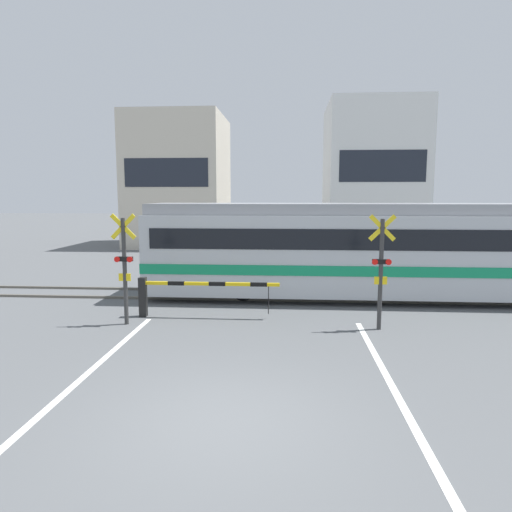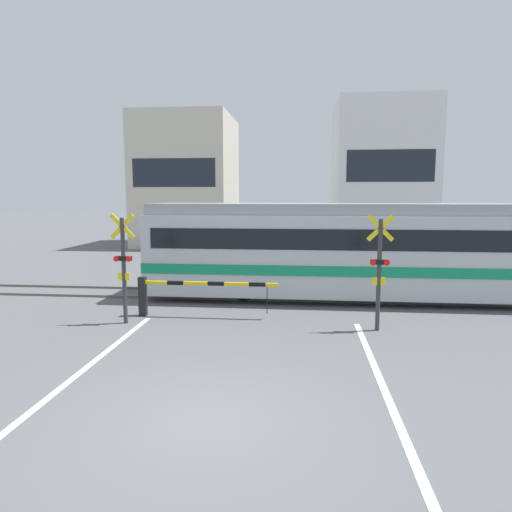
{
  "view_description": "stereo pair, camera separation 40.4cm",
  "coord_description": "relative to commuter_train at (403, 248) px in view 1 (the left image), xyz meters",
  "views": [
    {
      "loc": [
        0.99,
        -6.49,
        3.43
      ],
      "look_at": [
        0.0,
        7.23,
        1.6
      ],
      "focal_mm": 32.0,
      "sensor_mm": 36.0,
      "label": 1
    },
    {
      "loc": [
        1.39,
        -6.46,
        3.43
      ],
      "look_at": [
        0.0,
        7.23,
        1.6
      ],
      "focal_mm": 32.0,
      "sensor_mm": 36.0,
      "label": 2
    }
  ],
  "objects": [
    {
      "name": "rail_track_far",
      "position": [
        -4.76,
        0.72,
        -1.66
      ],
      "size": [
        50.0,
        0.1,
        0.08
      ],
      "color": "#5B564C",
      "rests_on": "ground_plane"
    },
    {
      "name": "crossing_barrier_near",
      "position": [
        -6.86,
        -2.88,
        -0.93
      ],
      "size": [
        3.99,
        0.2,
        1.13
      ],
      "color": "black",
      "rests_on": "ground_plane"
    },
    {
      "name": "road_stripe_right",
      "position": [
        -1.87,
        -7.99,
        -1.69
      ],
      "size": [
        0.14,
        9.63,
        0.01
      ],
      "color": "white",
      "rests_on": "ground_plane"
    },
    {
      "name": "crossing_barrier_far",
      "position": [
        -2.65,
        2.95,
        -0.93
      ],
      "size": [
        3.99,
        0.2,
        1.13
      ],
      "color": "black",
      "rests_on": "ground_plane"
    },
    {
      "name": "crossing_signal_right",
      "position": [
        -1.42,
        -3.69,
        -0.07
      ],
      "size": [
        0.68,
        0.15,
        2.96
      ],
      "color": "#333333",
      "rests_on": "ground_plane"
    },
    {
      "name": "building_right_of_street",
      "position": [
        1.77,
        16.23,
        3.01
      ],
      "size": [
        6.1,
        6.9,
        9.42
      ],
      "color": "white",
      "rests_on": "ground_plane"
    },
    {
      "name": "commuter_train",
      "position": [
        0.0,
        0.0,
        0.0
      ],
      "size": [
        16.94,
        2.85,
        3.17
      ],
      "color": "#B7BCC1",
      "rests_on": "ground_plane"
    },
    {
      "name": "rail_track_near",
      "position": [
        -4.76,
        -0.72,
        -1.66
      ],
      "size": [
        50.0,
        0.1,
        0.08
      ],
      "color": "#5B564C",
      "rests_on": "ground_plane"
    },
    {
      "name": "ground_plane",
      "position": [
        -4.76,
        -8.81,
        -1.7
      ],
      "size": [
        160.0,
        160.0,
        0.0
      ],
      "primitive_type": "plane",
      "color": "#56595B"
    },
    {
      "name": "crossing_signal_left",
      "position": [
        -8.09,
        -3.69,
        -0.07
      ],
      "size": [
        0.68,
        0.15,
        2.96
      ],
      "color": "#333333",
      "rests_on": "ground_plane"
    },
    {
      "name": "pedestrian",
      "position": [
        -3.66,
        5.86,
        -0.68
      ],
      "size": [
        0.38,
        0.23,
        1.75
      ],
      "color": "#23232D",
      "rests_on": "ground_plane"
    },
    {
      "name": "building_left_of_street",
      "position": [
        -11.37,
        16.23,
        2.7
      ],
      "size": [
        6.26,
        6.9,
        8.8
      ],
      "color": "beige",
      "rests_on": "ground_plane"
    },
    {
      "name": "road_stripe_left",
      "position": [
        -7.64,
        -7.99,
        -1.69
      ],
      "size": [
        0.14,
        9.63,
        0.01
      ],
      "color": "white",
      "rests_on": "ground_plane"
    }
  ]
}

